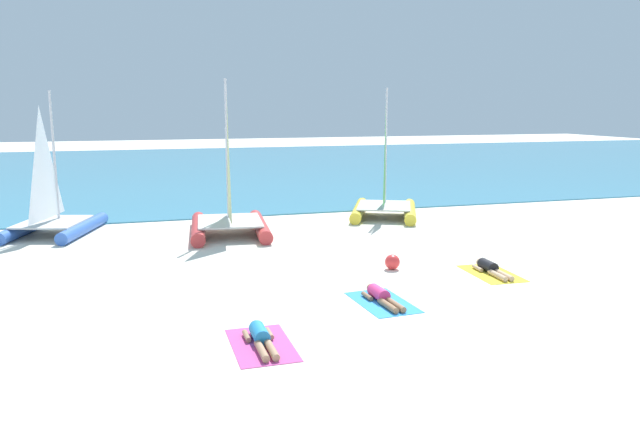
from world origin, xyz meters
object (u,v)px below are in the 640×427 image
Objects in this scene: sunbather_middle at (381,296)px; towel_right at (491,273)px; towel_left at (262,345)px; sailboat_yellow at (384,198)px; towel_middle at (382,302)px; sailboat_blue at (53,214)px; sunbather_right at (490,268)px; beach_ball at (392,262)px; sailboat_red at (229,212)px; sunbather_left at (261,337)px.

towel_right is at bearing 16.10° from sunbather_middle.
sunbather_middle reaches higher than towel_right.
towel_left and towel_right have the same top height.
sailboat_yellow reaches higher than towel_middle.
sunbather_right is (11.79, -8.58, -0.60)m from sailboat_blue.
beach_ball is at bearing 57.88° from sunbather_middle.
sailboat_blue reaches higher than sunbather_right.
sailboat_blue is 14.59m from sunbather_right.
sunbather_right is at bearing -68.74° from sailboat_yellow.
sailboat_yellow is at bearing 86.98° from towel_right.
sailboat_yellow is 7.92m from beach_ball.
sailboat_red is (-6.41, -1.62, 0.03)m from sailboat_yellow.
sailboat_yellow is 13.64m from sunbather_left.
towel_middle is (-4.14, -9.95, -0.75)m from sailboat_yellow.
towel_left is 0.14m from sunbather_left.
towel_right is (-0.45, -8.53, -0.75)m from sailboat_yellow.
sailboat_yellow is at bearing 19.65° from sailboat_red.
beach_ball is at bearing -86.52° from sailboat_yellow.
sailboat_red reaches higher than sunbather_right.
sailboat_yellow reaches higher than sailboat_blue.
beach_ball reaches higher than sunbather_left.
towel_middle is (3.10, 1.60, -0.13)m from sunbather_left.
sunbather_middle reaches higher than towel_left.
sunbather_left and sunbather_right have the same top height.
beach_ball is at bearing -22.12° from sailboat_blue.
sunbather_left is (-7.24, -11.55, -0.63)m from sailboat_yellow.
beach_ball is (-2.36, 1.15, 0.20)m from towel_right.
sailboat_red is 8.59m from sunbather_middle.
sunbather_right is at bearing 17.00° from sunbather_middle.
sailboat_blue is 12.24m from sailboat_yellow.
sunbather_left and sunbather_middle have the same top height.
beach_ball reaches higher than sunbather_right.
beach_ball is (4.43, 4.16, 0.07)m from sunbather_left.
sailboat_red is at bearing 121.98° from beach_ball.
sailboat_red is at bearing 101.41° from sunbather_middle.
sailboat_blue is at bearing 169.01° from sailboat_red.
sunbather_left is at bearing -89.30° from sailboat_red.
sailboat_blue is at bearing 125.10° from sunbather_middle.
sunbather_left is 1.00× the size of sunbather_middle.
beach_ball is (4.43, 4.23, 0.20)m from towel_left.
sailboat_yellow is 3.25× the size of sunbather_right.
towel_middle is 3.95m from towel_right.
sailboat_blue is 3.15× the size of sunbather_left.
sunbather_right is (6.79, 3.08, 0.00)m from sunbather_left.
sailboat_yellow reaches higher than towel_right.
towel_left is (-0.83, -10.00, -0.78)m from sailboat_red.
sunbather_middle is at bearing -69.19° from sailboat_red.
sailboat_yellow is 8.58m from towel_right.
sailboat_red is at bearing 85.23° from towel_left.
beach_ball is (9.43, -7.49, -0.53)m from sailboat_blue.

